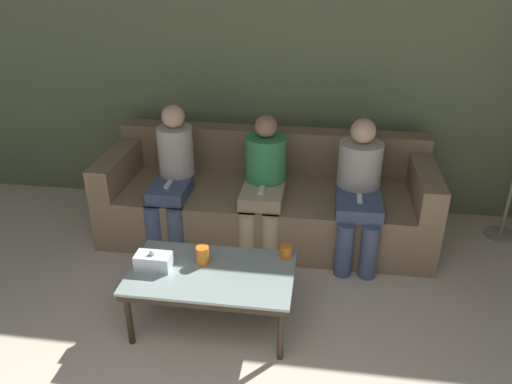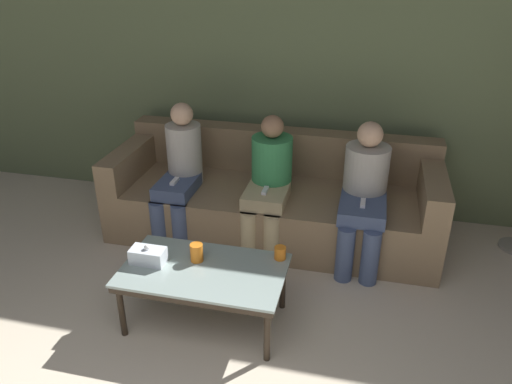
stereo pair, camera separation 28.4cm
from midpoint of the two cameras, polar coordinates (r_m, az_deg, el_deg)
wall_back at (r=4.39m, az=0.39°, el=14.29°), size 12.00×0.06×2.60m
couch at (r=4.21m, az=-0.68°, el=-0.84°), size 2.66×0.96×0.81m
coffee_table at (r=3.17m, az=-7.71°, el=-9.66°), size 1.02×0.59×0.41m
cup_near_left at (r=3.23m, az=0.90°, el=-6.88°), size 0.08×0.08×0.09m
cup_near_right at (r=3.20m, az=-8.67°, el=-7.24°), size 0.08×0.08×0.12m
tissue_box at (r=3.22m, az=-14.16°, el=-7.72°), size 0.22×0.12×0.13m
seated_person_left_end at (r=4.06m, az=-11.47°, el=2.05°), size 0.31×0.62×1.11m
seated_person_mid_left at (r=3.90m, az=-1.17°, el=1.36°), size 0.32×0.63×1.06m
seated_person_mid_right at (r=3.85m, az=9.64°, el=0.66°), size 0.34×0.70×1.07m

